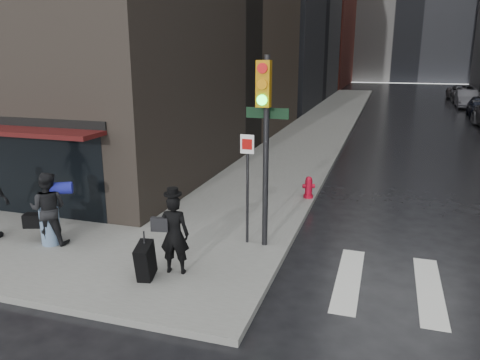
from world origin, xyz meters
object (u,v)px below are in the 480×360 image
Objects in this scene: parked_car_5 at (467,99)px; parked_car_6 at (464,93)px; traffic_light at (263,127)px; fire_hydrant at (309,188)px; man_jeans at (48,209)px; man_overcoat at (168,238)px.

parked_car_5 is 6.11m from parked_car_6.
traffic_light reaches higher than fire_hydrant.
parked_car_6 is at bearing -127.33° from man_jeans.
man_jeans is at bearing -162.04° from traffic_light.
traffic_light reaches higher than parked_car_5.
parked_car_6 is at bearing 78.80° from traffic_light.
traffic_light is (4.90, 1.39, 1.97)m from man_jeans.
parked_car_6 reaches higher than fire_hydrant.
traffic_light is (1.47, 1.98, 2.07)m from man_overcoat.
fire_hydrant is 0.12× the size of parked_car_6.
traffic_light is 4.92m from fire_hydrant.
traffic_light is at bearing -102.20° from parked_car_5.
fire_hydrant is at bearing 86.40° from traffic_light.
parked_car_5 is at bearing -98.34° from parked_car_6.
man_overcoat is 6.47m from fire_hydrant.
man_jeans reaches higher than parked_car_5.
fire_hydrant is (1.89, 6.17, -0.47)m from man_overcoat.
traffic_light is at bearing -95.71° from fire_hydrant.
fire_hydrant is at bearing -116.90° from man_overcoat.
man_overcoat is at bearing -124.39° from traffic_light.
traffic_light reaches higher than man_jeans.
man_jeans is 38.64m from parked_car_5.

